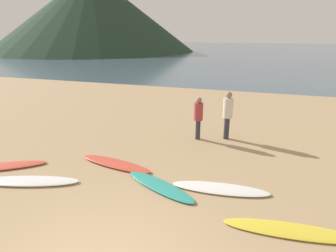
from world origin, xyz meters
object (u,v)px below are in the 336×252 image
surfboard_4 (116,164)px  person_0 (198,115)px  surfboard_3 (28,181)px  surfboard_5 (160,186)px  surfboard_7 (291,231)px  person_2 (228,112)px  surfboard_6 (220,189)px

surfboard_4 → person_0: 3.43m
person_0 → surfboard_3: bearing=110.9°
surfboard_4 → surfboard_5: size_ratio=1.08×
surfboard_5 → surfboard_7: bearing=10.9°
surfboard_3 → person_2: size_ratio=1.52×
person_0 → person_2: (0.97, 0.36, 0.11)m
surfboard_5 → surfboard_6: surfboard_5 is taller
surfboard_7 → surfboard_4: bearing=156.6°
surfboard_3 → surfboard_5: (3.27, 0.83, -0.00)m
surfboard_7 → person_2: person_2 is taller
surfboard_3 → surfboard_5: bearing=-3.1°
surfboard_3 → person_0: (3.46, 4.35, 0.86)m
surfboard_7 → person_2: 5.05m
surfboard_3 → surfboard_4: 2.28m
surfboard_6 → person_0: (-1.26, 3.18, 0.87)m
surfboard_5 → surfboard_7: 3.04m
surfboard_4 → surfboard_5: (1.62, -0.74, -0.01)m
surfboard_6 → person_0: size_ratio=1.53×
surfboard_5 → person_2: size_ratio=1.27×
surfboard_7 → person_2: (-1.79, 4.62, 0.98)m
surfboard_3 → surfboard_5: 3.37m
surfboard_3 → surfboard_7: bearing=-16.5°
person_0 → surfboard_6: bearing=170.9°
surfboard_5 → surfboard_6: size_ratio=0.93×
surfboard_3 → person_0: bearing=34.2°
surfboard_6 → person_2: size_ratio=1.37×
surfboard_3 → surfboard_7: (6.22, 0.10, -0.01)m
surfboard_3 → surfboard_6: size_ratio=1.11×
surfboard_4 → person_0: size_ratio=1.53×
surfboard_7 → person_0: bearing=117.5°
person_0 → surfboard_5: bearing=146.3°
surfboard_6 → person_0: 3.53m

